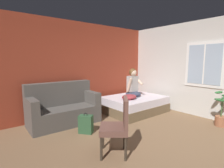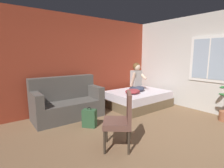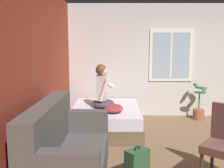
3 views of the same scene
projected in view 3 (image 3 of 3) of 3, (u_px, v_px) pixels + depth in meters
name	position (u px, v px, depth m)	size (l,w,h in m)	color
wall_back_accent	(37.00, 70.00, 3.92)	(9.82, 0.16, 2.70)	#993823
wall_side_with_window	(186.00, 61.00, 6.37)	(0.19, 7.11, 2.70)	silver
bed	(106.00, 119.00, 5.36)	(1.81, 1.38, 0.48)	brown
couch	(66.00, 155.00, 3.21)	(1.72, 0.87, 1.04)	#514C47
person_seated	(102.00, 90.00, 5.26)	(0.54, 0.46, 0.88)	#383D51
backpack	(137.00, 165.00, 3.39)	(0.35, 0.35, 0.46)	#2D5133
throw_pillow	(114.00, 108.00, 4.93)	(0.48, 0.36, 0.14)	#993338
cell_phone	(116.00, 112.00, 4.93)	(0.07, 0.14, 0.01)	black
potted_plant	(199.00, 107.00, 6.12)	(0.39, 0.37, 0.85)	#995B3D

